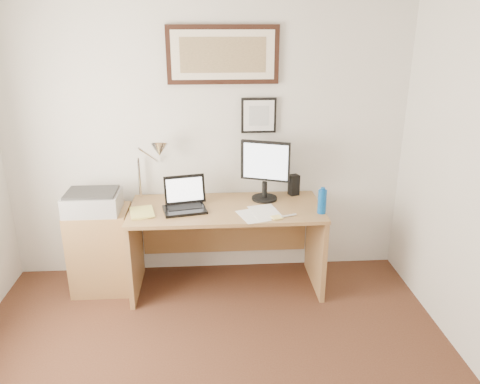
{
  "coord_description": "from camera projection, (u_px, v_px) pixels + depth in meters",
  "views": [
    {
      "loc": [
        0.02,
        -1.98,
        2.21
      ],
      "look_at": [
        0.25,
        1.43,
        0.96
      ],
      "focal_mm": 35.0,
      "sensor_mm": 36.0,
      "label": 1
    }
  ],
  "objects": [
    {
      "name": "book",
      "position": [
        130.0,
        214.0,
        3.74
      ],
      "size": [
        0.23,
        0.28,
        0.02
      ],
      "primitive_type": "imported",
      "rotation": [
        0.0,
        0.0,
        0.21
      ],
      "color": "#DDD668",
      "rests_on": "desk"
    },
    {
      "name": "desk_lamp",
      "position": [
        157.0,
        152.0,
        3.88
      ],
      "size": [
        0.29,
        0.27,
        0.53
      ],
      "color": "white",
      "rests_on": "desk"
    },
    {
      "name": "paper_sheet_a",
      "position": [
        253.0,
        216.0,
        3.72
      ],
      "size": [
        0.28,
        0.33,
        0.0
      ],
      "primitive_type": "cube",
      "rotation": [
        0.0,
        0.0,
        0.31
      ],
      "color": "white",
      "rests_on": "desk"
    },
    {
      "name": "picture_large",
      "position": [
        223.0,
        55.0,
        3.8
      ],
      "size": [
        0.92,
        0.04,
        0.47
      ],
      "color": "black",
      "rests_on": "wall_back"
    },
    {
      "name": "sticky_pad",
      "position": [
        277.0,
        217.0,
        3.68
      ],
      "size": [
        0.1,
        0.1,
        0.01
      ],
      "primitive_type": "cube",
      "rotation": [
        0.0,
        0.0,
        0.29
      ],
      "color": "#FFE778",
      "rests_on": "desk"
    },
    {
      "name": "picture_small",
      "position": [
        259.0,
        115.0,
        3.99
      ],
      "size": [
        0.3,
        0.03,
        0.3
      ],
      "color": "black",
      "rests_on": "wall_back"
    },
    {
      "name": "marker_pen",
      "position": [
        288.0,
        216.0,
        3.7
      ],
      "size": [
        0.14,
        0.06,
        0.02
      ],
      "primitive_type": "cylinder",
      "rotation": [
        0.0,
        1.57,
        0.35
      ],
      "color": "white",
      "rests_on": "desk"
    },
    {
      "name": "laptop",
      "position": [
        185.0,
        202.0,
        3.84
      ],
      "size": [
        0.38,
        0.36,
        0.26
      ],
      "color": "black",
      "rests_on": "desk"
    },
    {
      "name": "lcd_monitor",
      "position": [
        265.0,
        168.0,
        3.96
      ],
      "size": [
        0.41,
        0.22,
        0.52
      ],
      "color": "black",
      "rests_on": "desk"
    },
    {
      "name": "water_bottle",
      "position": [
        322.0,
        202.0,
        3.74
      ],
      "size": [
        0.07,
        0.07,
        0.2
      ],
      "primitive_type": "cylinder",
      "color": "#0C4D9F",
      "rests_on": "desk"
    },
    {
      "name": "paper_sheet_b",
      "position": [
        265.0,
        212.0,
        3.79
      ],
      "size": [
        0.28,
        0.34,
        0.0
      ],
      "primitive_type": "cube",
      "rotation": [
        0.0,
        0.0,
        0.22
      ],
      "color": "white",
      "rests_on": "desk"
    },
    {
      "name": "desk",
      "position": [
        226.0,
        229.0,
        4.05
      ],
      "size": [
        1.6,
        0.7,
        0.75
      ],
      "color": "olive",
      "rests_on": "floor"
    },
    {
      "name": "side_cabinet",
      "position": [
        102.0,
        250.0,
        4.01
      ],
      "size": [
        0.5,
        0.4,
        0.73
      ],
      "primitive_type": "cube",
      "color": "olive",
      "rests_on": "floor"
    },
    {
      "name": "speaker",
      "position": [
        294.0,
        185.0,
        4.14
      ],
      "size": [
        0.1,
        0.1,
        0.18
      ],
      "primitive_type": "cube",
      "rotation": [
        0.0,
        0.0,
        0.38
      ],
      "color": "black",
      "rests_on": "desk"
    },
    {
      "name": "wall_back",
      "position": [
        207.0,
        138.0,
        4.06
      ],
      "size": [
        3.5,
        0.02,
        2.5
      ],
      "primitive_type": "cube",
      "color": "silver",
      "rests_on": "ground"
    },
    {
      "name": "bottle_cap",
      "position": [
        323.0,
        189.0,
        3.71
      ],
      "size": [
        0.04,
        0.04,
        0.02
      ],
      "primitive_type": "cylinder",
      "color": "#0C4D9F",
      "rests_on": "water_bottle"
    },
    {
      "name": "printer",
      "position": [
        93.0,
        202.0,
        3.82
      ],
      "size": [
        0.44,
        0.34,
        0.18
      ],
      "color": "#A0A0A2",
      "rests_on": "side_cabinet"
    }
  ]
}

